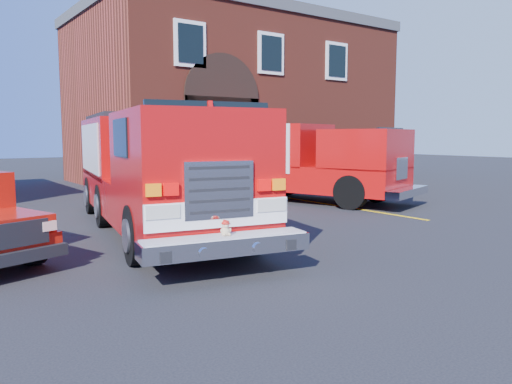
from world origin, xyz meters
TOP-DOWN VIEW (x-y plane):
  - ground at (0.00, 0.00)m, footprint 100.00×100.00m
  - parking_stripe_near at (6.50, 1.00)m, footprint 0.12×3.00m
  - parking_stripe_mid at (6.50, 4.00)m, footprint 0.12×3.00m
  - parking_stripe_far at (6.50, 7.00)m, footprint 0.12×3.00m
  - fire_station at (8.99, 13.98)m, footprint 15.20×10.20m
  - fire_engine at (-0.40, 2.63)m, footprint 4.47×10.11m
  - secondary_truck at (6.38, 5.44)m, footprint 5.28×9.05m

SIDE VIEW (x-z plane):
  - ground at x=0.00m, z-range 0.00..0.00m
  - parking_stripe_near at x=6.50m, z-range 0.00..0.01m
  - parking_stripe_mid at x=6.50m, z-range 0.00..0.01m
  - parking_stripe_far at x=6.50m, z-range 0.00..0.01m
  - secondary_truck at x=6.38m, z-range 0.13..2.93m
  - fire_engine at x=-0.40m, z-range 0.05..3.07m
  - fire_station at x=8.99m, z-range 0.03..8.48m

